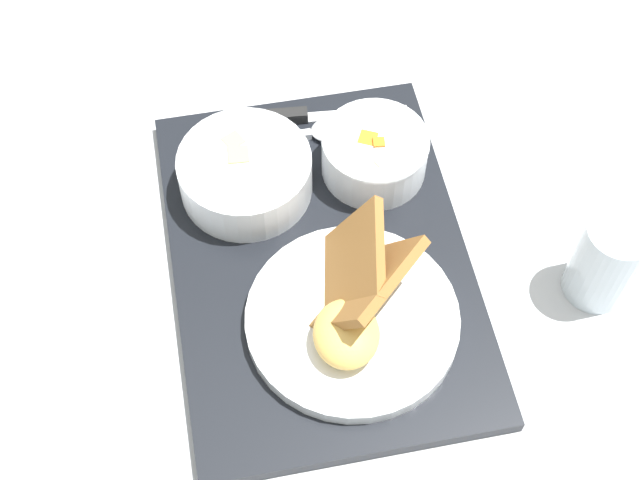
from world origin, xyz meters
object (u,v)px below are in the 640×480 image
Objects in this scene: bowl_soup at (245,172)px; glass_water at (606,263)px; plate_main at (352,313)px; spoon at (318,132)px; bowl_salad at (375,152)px; knife at (299,116)px.

bowl_soup is 1.35× the size of glass_water.
plate_main reaches higher than spoon.
bowl_salad is 0.14m from bowl_soup.
knife is 0.03m from spoon.
bowl_salad is 0.55× the size of plate_main.
bowl_soup is 0.68× the size of plate_main.
plate_main is 1.15× the size of knife.
plate_main is 0.26m from knife.
knife is 1.73× the size of glass_water.
bowl_salad is 0.19m from plate_main.
plate_main is at bearing -16.09° from bowl_salad.
glass_water is (0.22, 0.25, 0.02)m from spoon.
bowl_soup is at bearing -148.51° from spoon.
glass_water is at bearing -40.04° from knife.
plate_main is (0.17, 0.09, -0.01)m from bowl_soup.
bowl_salad is 0.11m from knife.
plate_main is (0.18, -0.05, -0.01)m from bowl_salad.
bowl_soup reaches higher than knife.
glass_water is (-0.02, 0.25, 0.01)m from plate_main.
bowl_salad is at bearing 92.87° from bowl_soup.
knife is (-0.09, 0.07, -0.02)m from bowl_soup.
glass_water reaches higher than bowl_salad.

